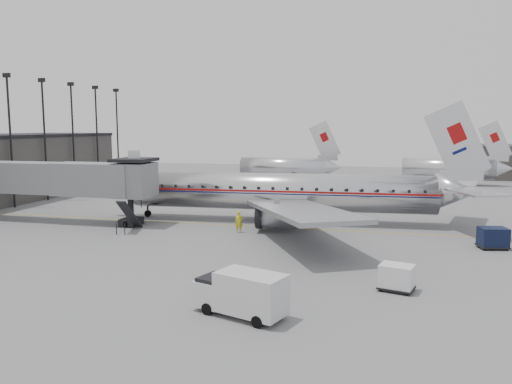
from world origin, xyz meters
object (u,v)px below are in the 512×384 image
at_px(airliner, 287,192).
at_px(service_van, 241,292).
at_px(baggage_cart_navy, 493,238).
at_px(baggage_cart_white, 397,277).
at_px(ramp_worker, 239,222).

relative_size(airliner, service_van, 7.28).
xyz_separation_m(baggage_cart_navy, baggage_cart_white, (-7.48, -12.00, -0.07)).
distance_m(service_van, baggage_cart_white, 9.56).
distance_m(airliner, ramp_worker, 7.12).
height_order(service_van, baggage_cart_white, service_van).
height_order(baggage_cart_navy, baggage_cart_white, baggage_cart_navy).
xyz_separation_m(airliner, baggage_cart_white, (9.84, -19.04, -2.15)).
xyz_separation_m(airliner, ramp_worker, (-3.19, -6.04, -2.00)).
xyz_separation_m(baggage_cart_white, ramp_worker, (-13.03, 13.00, 0.15)).
bearing_deg(ramp_worker, baggage_cart_navy, -21.05).
distance_m(airliner, baggage_cart_navy, 18.81).
distance_m(baggage_cart_navy, baggage_cart_white, 14.14).
distance_m(airliner, baggage_cart_white, 21.54).
bearing_deg(service_van, baggage_cart_navy, 68.87).
xyz_separation_m(airliner, baggage_cart_navy, (17.32, -7.04, -2.08)).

